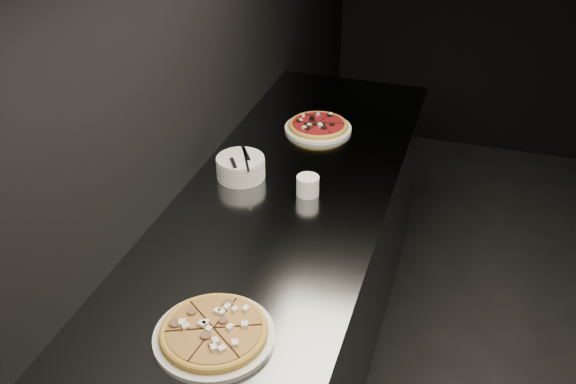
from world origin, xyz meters
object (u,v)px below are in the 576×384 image
(pizza_tomato, at_px, (318,126))
(cutlery, at_px, (241,159))
(plate_stack, at_px, (241,167))
(counter, at_px, (279,304))
(pizza_mushroom, at_px, (214,333))
(ramekin, at_px, (308,185))

(pizza_tomato, height_order, cutlery, cutlery)
(plate_stack, distance_m, cutlery, 0.05)
(counter, relative_size, pizza_tomato, 7.76)
(pizza_mushroom, bearing_deg, cutlery, 106.23)
(counter, xyz_separation_m, plate_stack, (-0.20, 0.15, 0.50))
(pizza_tomato, distance_m, plate_stack, 0.50)
(ramekin, bearing_deg, pizza_tomato, 101.20)
(plate_stack, relative_size, cutlery, 0.97)
(plate_stack, xyz_separation_m, cutlery, (0.01, -0.01, 0.04))
(counter, relative_size, ramekin, 29.79)
(pizza_mushroom, bearing_deg, counter, 93.54)
(pizza_tomato, bearing_deg, cutlery, -109.13)
(plate_stack, bearing_deg, cutlery, -62.38)
(counter, xyz_separation_m, cutlery, (-0.19, 0.13, 0.54))
(counter, bearing_deg, pizza_tomato, 92.24)
(ramekin, bearing_deg, pizza_mushroom, -92.68)
(cutlery, bearing_deg, pizza_tomato, 37.98)
(plate_stack, height_order, ramekin, plate_stack)
(plate_stack, distance_m, ramekin, 0.28)
(pizza_mushroom, relative_size, ramekin, 4.65)
(pizza_mushroom, height_order, cutlery, cutlery)
(counter, height_order, pizza_mushroom, pizza_mushroom)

